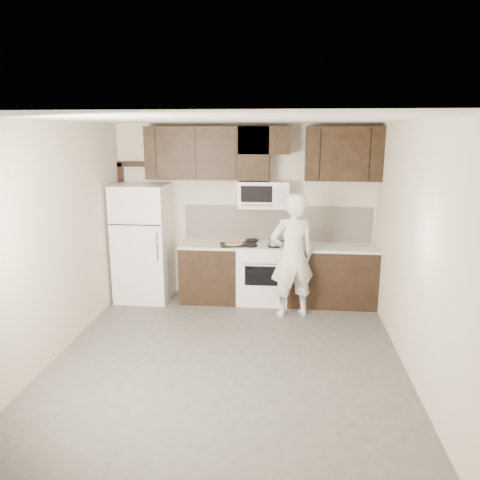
# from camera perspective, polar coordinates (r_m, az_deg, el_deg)

# --- Properties ---
(floor) EXTENTS (4.50, 4.50, 0.00)m
(floor) POSITION_cam_1_polar(r_m,az_deg,el_deg) (5.61, -1.52, -14.25)
(floor) COLOR #4B4947
(floor) RESTS_ON ground
(back_wall) EXTENTS (4.00, 0.00, 4.00)m
(back_wall) POSITION_cam_1_polar(r_m,az_deg,el_deg) (7.32, 0.63, 3.47)
(back_wall) COLOR beige
(back_wall) RESTS_ON ground
(ceiling) EXTENTS (4.50, 4.50, 0.00)m
(ceiling) POSITION_cam_1_polar(r_m,az_deg,el_deg) (4.98, -1.71, 14.51)
(ceiling) COLOR white
(ceiling) RESTS_ON back_wall
(counter_run) EXTENTS (2.95, 0.64, 0.91)m
(counter_run) POSITION_cam_1_polar(r_m,az_deg,el_deg) (7.20, 5.19, -4.07)
(counter_run) COLOR black
(counter_run) RESTS_ON floor
(stove) EXTENTS (0.76, 0.66, 0.94)m
(stove) POSITION_cam_1_polar(r_m,az_deg,el_deg) (7.20, 2.78, -3.98)
(stove) COLOR white
(stove) RESTS_ON floor
(backsplash) EXTENTS (2.90, 0.02, 0.54)m
(backsplash) POSITION_cam_1_polar(r_m,az_deg,el_deg) (7.31, 4.53, 2.07)
(backsplash) COLOR beige
(backsplash) RESTS_ON counter_run
(upper_cabinets) EXTENTS (3.48, 0.35, 0.78)m
(upper_cabinets) POSITION_cam_1_polar(r_m,az_deg,el_deg) (7.03, 2.24, 10.71)
(upper_cabinets) COLOR black
(upper_cabinets) RESTS_ON back_wall
(microwave) EXTENTS (0.76, 0.42, 0.40)m
(microwave) POSITION_cam_1_polar(r_m,az_deg,el_deg) (7.06, 2.93, 5.57)
(microwave) COLOR white
(microwave) RESTS_ON upper_cabinets
(refrigerator) EXTENTS (0.80, 0.76, 1.80)m
(refrigerator) POSITION_cam_1_polar(r_m,az_deg,el_deg) (7.37, -11.73, -0.32)
(refrigerator) COLOR white
(refrigerator) RESTS_ON floor
(door_trim) EXTENTS (0.50, 0.08, 2.12)m
(door_trim) POSITION_cam_1_polar(r_m,az_deg,el_deg) (7.71, -13.78, 2.82)
(door_trim) COLOR black
(door_trim) RESTS_ON floor
(saucepan) EXTENTS (0.31, 0.18, 0.17)m
(saucepan) POSITION_cam_1_polar(r_m,az_deg,el_deg) (6.92, 4.26, -0.27)
(saucepan) COLOR silver
(saucepan) RESTS_ON stove
(baking_tray) EXTENTS (0.47, 0.39, 0.02)m
(baking_tray) POSITION_cam_1_polar(r_m,az_deg,el_deg) (7.01, -0.73, -0.55)
(baking_tray) COLOR black
(baking_tray) RESTS_ON counter_run
(pizza) EXTENTS (0.33, 0.33, 0.02)m
(pizza) POSITION_cam_1_polar(r_m,az_deg,el_deg) (7.00, -0.74, -0.38)
(pizza) COLOR beige
(pizza) RESTS_ON baking_tray
(person) EXTENTS (0.75, 0.62, 1.76)m
(person) POSITION_cam_1_polar(r_m,az_deg,el_deg) (6.57, 6.39, -1.93)
(person) COLOR white
(person) RESTS_ON floor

